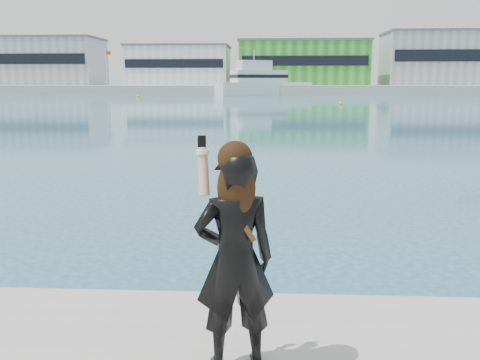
% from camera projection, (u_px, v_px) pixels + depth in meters
% --- Properties ---
extents(far_quay, '(320.00, 40.00, 2.00)m').
position_uv_depth(far_quay, '(269.00, 89.00, 132.20)').
color(far_quay, '#9E9E99').
rests_on(far_quay, ground).
extents(warehouse_grey_left, '(26.52, 16.36, 11.50)m').
position_uv_depth(warehouse_grey_left, '(47.00, 61.00, 132.00)').
color(warehouse_grey_left, gray).
rests_on(warehouse_grey_left, far_quay).
extents(warehouse_white, '(24.48, 15.35, 9.50)m').
position_uv_depth(warehouse_white, '(179.00, 65.00, 130.37)').
color(warehouse_white, silver).
rests_on(warehouse_white, far_quay).
extents(warehouse_green, '(30.60, 16.36, 10.50)m').
position_uv_depth(warehouse_green, '(303.00, 63.00, 128.63)').
color(warehouse_green, '#2D8521').
rests_on(warehouse_green, far_quay).
extents(warehouse_grey_right, '(25.50, 15.35, 12.50)m').
position_uv_depth(warehouse_grey_right, '(438.00, 58.00, 126.69)').
color(warehouse_grey_right, gray).
rests_on(warehouse_grey_right, far_quay).
extents(flagpole_left, '(1.28, 0.16, 8.00)m').
position_uv_depth(flagpole_left, '(107.00, 65.00, 124.43)').
color(flagpole_left, silver).
rests_on(flagpole_left, far_quay).
extents(flagpole_right, '(1.28, 0.16, 8.00)m').
position_uv_depth(flagpole_right, '(367.00, 65.00, 121.14)').
color(flagpole_right, silver).
rests_on(flagpole_right, far_quay).
extents(motor_yacht, '(20.85, 13.65, 9.50)m').
position_uv_depth(motor_yacht, '(261.00, 82.00, 113.64)').
color(motor_yacht, silver).
rests_on(motor_yacht, ground).
extents(buoy_near, '(0.50, 0.50, 0.50)m').
position_uv_depth(buoy_near, '(341.00, 105.00, 67.78)').
color(buoy_near, yellow).
rests_on(buoy_near, ground).
extents(buoy_far, '(0.50, 0.50, 0.50)m').
position_uv_depth(buoy_far, '(138.00, 97.00, 101.50)').
color(buoy_far, yellow).
rests_on(buoy_far, ground).
extents(woman, '(0.69, 0.54, 1.78)m').
position_uv_depth(woman, '(235.00, 254.00, 4.03)').
color(woman, black).
rests_on(woman, near_quay).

